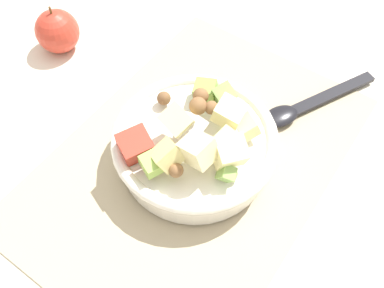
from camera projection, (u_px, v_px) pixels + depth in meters
ground_plane at (195, 160)px, 0.60m from camera, size 2.40×2.40×0.00m
placemat at (195, 158)px, 0.60m from camera, size 0.50×0.34×0.01m
salad_bowl at (192, 146)px, 0.57m from camera, size 0.22×0.22×0.11m
serving_spoon at (302, 107)px, 0.64m from camera, size 0.19×0.11×0.01m
whole_apple at (57, 31)px, 0.70m from camera, size 0.07×0.07×0.08m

